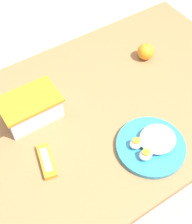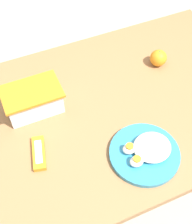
{
  "view_description": "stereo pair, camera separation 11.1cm",
  "coord_description": "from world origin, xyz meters",
  "px_view_note": "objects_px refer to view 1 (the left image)",
  "views": [
    {
      "loc": [
        -0.4,
        -0.59,
        1.68
      ],
      "look_at": [
        -0.04,
        -0.02,
        0.8
      ],
      "focal_mm": 50.0,
      "sensor_mm": 36.0,
      "label": 1
    },
    {
      "loc": [
        -0.31,
        -0.64,
        1.68
      ],
      "look_at": [
        -0.04,
        -0.02,
        0.8
      ],
      "focal_mm": 50.0,
      "sensor_mm": 36.0,
      "label": 2
    }
  ],
  "objects_px": {
    "rice_plate": "(152,144)",
    "candy_bar": "(47,161)",
    "food_container": "(31,109)",
    "orange_fruit": "(146,52)"
  },
  "relations": [
    {
      "from": "orange_fruit",
      "to": "rice_plate",
      "type": "bearing_deg",
      "value": -125.42
    },
    {
      "from": "food_container",
      "to": "orange_fruit",
      "type": "bearing_deg",
      "value": 2.49
    },
    {
      "from": "orange_fruit",
      "to": "rice_plate",
      "type": "height_order",
      "value": "orange_fruit"
    },
    {
      "from": "food_container",
      "to": "candy_bar",
      "type": "height_order",
      "value": "food_container"
    },
    {
      "from": "rice_plate",
      "to": "candy_bar",
      "type": "relative_size",
      "value": 1.79
    },
    {
      "from": "orange_fruit",
      "to": "candy_bar",
      "type": "height_order",
      "value": "orange_fruit"
    },
    {
      "from": "food_container",
      "to": "candy_bar",
      "type": "xyz_separation_m",
      "value": [
        -0.04,
        -0.19,
        -0.03
      ]
    },
    {
      "from": "orange_fruit",
      "to": "candy_bar",
      "type": "relative_size",
      "value": 0.52
    },
    {
      "from": "food_container",
      "to": "orange_fruit",
      "type": "xyz_separation_m",
      "value": [
        0.54,
        0.02,
        -0.01
      ]
    },
    {
      "from": "orange_fruit",
      "to": "candy_bar",
      "type": "bearing_deg",
      "value": -159.52
    }
  ]
}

